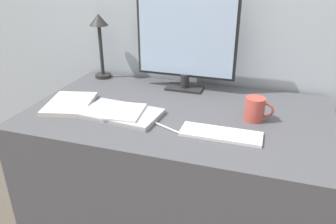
% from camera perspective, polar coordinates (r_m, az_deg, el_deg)
% --- Properties ---
extents(desk, '(1.36, 0.80, 0.72)m').
position_cam_1_polar(desk, '(1.68, 1.72, -11.02)').
color(desk, '#4C4C51').
rests_on(desk, ground_plane).
extents(monitor, '(0.52, 0.11, 0.48)m').
position_cam_1_polar(monitor, '(1.68, 3.12, 12.19)').
color(monitor, '#262626').
rests_on(monitor, desk).
extents(keyboard, '(0.32, 0.11, 0.01)m').
position_cam_1_polar(keyboard, '(1.30, 9.19, -3.76)').
color(keyboard, silver).
rests_on(keyboard, desk).
extents(laptop, '(0.36, 0.23, 0.02)m').
position_cam_1_polar(laptop, '(1.46, -8.19, -0.31)').
color(laptop, '#A3A3A8').
rests_on(laptop, desk).
extents(ereader, '(0.16, 0.20, 0.01)m').
position_cam_1_polar(ereader, '(1.44, -7.44, 0.10)').
color(ereader, white).
rests_on(ereader, laptop).
extents(desk_lamp, '(0.10, 0.10, 0.36)m').
position_cam_1_polar(desk_lamp, '(1.91, -11.82, 13.21)').
color(desk_lamp, '#282828').
rests_on(desk_lamp, desk).
extents(notebook, '(0.25, 0.30, 0.02)m').
position_cam_1_polar(notebook, '(1.61, -16.71, 1.39)').
color(notebook, silver).
rests_on(notebook, desk).
extents(coffee_mug, '(0.12, 0.08, 0.10)m').
position_cam_1_polar(coffee_mug, '(1.44, 14.96, 0.50)').
color(coffee_mug, '#B7473D').
rests_on(coffee_mug, desk).
extents(pen, '(0.12, 0.06, 0.01)m').
position_cam_1_polar(pen, '(1.34, -0.37, -2.71)').
color(pen, silver).
rests_on(pen, desk).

